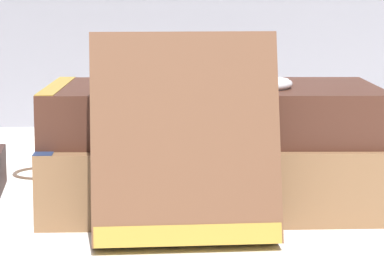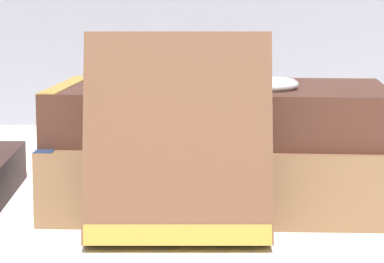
{
  "view_description": "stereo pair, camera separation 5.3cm",
  "coord_description": "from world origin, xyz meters",
  "px_view_note": "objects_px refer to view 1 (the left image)",
  "views": [
    {
      "loc": [
        -0.03,
        -0.6,
        0.15
      ],
      "look_at": [
        0.03,
        -0.01,
        0.06
      ],
      "focal_mm": 85.0,
      "sensor_mm": 36.0,
      "label": 1
    },
    {
      "loc": [
        0.03,
        -0.6,
        0.15
      ],
      "look_at": [
        0.03,
        -0.01,
        0.06
      ],
      "focal_mm": 85.0,
      "sensor_mm": 36.0,
      "label": 2
    }
  ],
  "objects_px": {
    "book_leaning_front": "(185,148)",
    "pocket_watch": "(253,83)",
    "reading_glasses": "(77,173)",
    "book_flat_top": "(205,111)",
    "book_flat_bottom": "(200,173)"
  },
  "relations": [
    {
      "from": "book_flat_bottom",
      "to": "book_flat_top",
      "type": "bearing_deg",
      "value": 69.61
    },
    {
      "from": "book_flat_bottom",
      "to": "book_leaning_front",
      "type": "distance_m",
      "value": 0.1
    },
    {
      "from": "book_flat_bottom",
      "to": "book_flat_top",
      "type": "distance_m",
      "value": 0.04
    },
    {
      "from": "book_leaning_front",
      "to": "book_flat_top",
      "type": "bearing_deg",
      "value": 77.29
    },
    {
      "from": "book_flat_top",
      "to": "reading_glasses",
      "type": "xyz_separation_m",
      "value": [
        -0.09,
        0.11,
        -0.06
      ]
    },
    {
      "from": "book_flat_bottom",
      "to": "book_flat_top",
      "type": "relative_size",
      "value": 0.97
    },
    {
      "from": "book_flat_top",
      "to": "reading_glasses",
      "type": "distance_m",
      "value": 0.16
    },
    {
      "from": "book_flat_top",
      "to": "pocket_watch",
      "type": "xyz_separation_m",
      "value": [
        0.03,
        -0.01,
        0.02
      ]
    },
    {
      "from": "book_leaning_front",
      "to": "reading_glasses",
      "type": "height_order",
      "value": "book_leaning_front"
    },
    {
      "from": "book_flat_top",
      "to": "reading_glasses",
      "type": "height_order",
      "value": "book_flat_top"
    },
    {
      "from": "book_leaning_front",
      "to": "pocket_watch",
      "type": "distance_m",
      "value": 0.11
    },
    {
      "from": "book_leaning_front",
      "to": "pocket_watch",
      "type": "height_order",
      "value": "book_leaning_front"
    },
    {
      "from": "book_flat_bottom",
      "to": "book_flat_top",
      "type": "height_order",
      "value": "book_flat_top"
    },
    {
      "from": "pocket_watch",
      "to": "reading_glasses",
      "type": "bearing_deg",
      "value": 135.75
    },
    {
      "from": "book_leaning_front",
      "to": "reading_glasses",
      "type": "bearing_deg",
      "value": 108.73
    }
  ]
}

